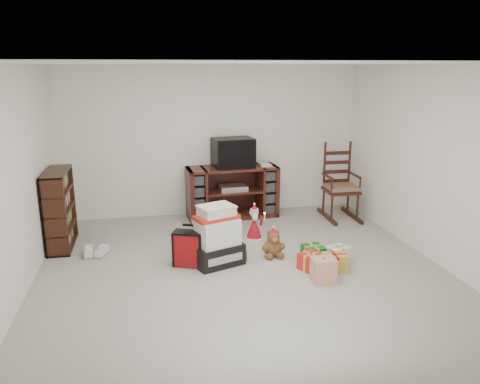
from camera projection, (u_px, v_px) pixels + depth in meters
name	position (u px, v px, depth m)	size (l,w,h in m)	color
room	(243.00, 173.00, 5.50)	(5.01, 5.01, 2.51)	#B0AAA1
tv_stand	(232.00, 192.00, 7.85)	(1.53, 0.63, 0.86)	#461C14
bookshelf	(60.00, 210.00, 6.52)	(0.30, 0.89, 1.09)	#38170F
rocking_chair	(339.00, 191.00, 7.85)	(0.55, 0.88, 1.31)	#38170F
gift_pile	(217.00, 239.00, 5.96)	(0.72, 0.62, 0.76)	black
red_suitcase	(188.00, 249.00, 5.92)	(0.40, 0.30, 0.54)	maroon
stocking	(228.00, 236.00, 6.10)	(0.30, 0.13, 0.65)	#0C6D17
teddy_bear	(273.00, 245.00, 6.24)	(0.25, 0.22, 0.37)	brown
santa_figurine	(254.00, 226.00, 6.85)	(0.26, 0.25, 0.54)	#A2111A
mrs_claus_figurine	(219.00, 235.00, 6.48)	(0.27, 0.25, 0.55)	#A2111A
sneaker_pair	(95.00, 253.00, 6.28)	(0.33, 0.28, 0.09)	silver
gift_cluster	(322.00, 259.00, 5.86)	(0.74, 0.84, 0.25)	red
crt_television	(233.00, 153.00, 7.69)	(0.70, 0.54, 0.48)	black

